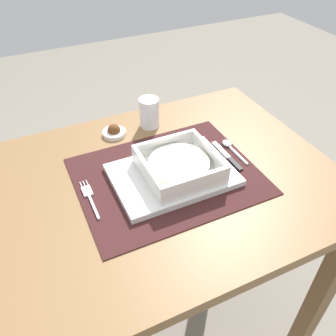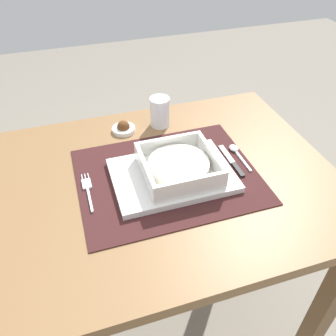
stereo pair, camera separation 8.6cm
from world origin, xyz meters
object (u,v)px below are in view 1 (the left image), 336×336
(porridge_bowl, at_px, (179,166))
(condiment_saucer, at_px, (114,132))
(bread_knife, at_px, (222,160))
(drinking_glass, at_px, (149,114))
(butter_knife, at_px, (228,157))
(dining_table, at_px, (161,212))
(fork, at_px, (89,196))
(spoon, at_px, (229,146))

(porridge_bowl, height_order, condiment_saucer, porridge_bowl)
(bread_knife, distance_m, drinking_glass, 0.27)
(butter_knife, xyz_separation_m, condiment_saucer, (-0.24, 0.24, 0.00))
(dining_table, xyz_separation_m, porridge_bowl, (0.04, -0.02, 0.16))
(dining_table, relative_size, fork, 6.48)
(bread_knife, height_order, drinking_glass, drinking_glass)
(drinking_glass, distance_m, condiment_saucer, 0.12)
(dining_table, distance_m, spoon, 0.26)
(dining_table, distance_m, butter_knife, 0.23)
(dining_table, bearing_deg, spoon, 8.94)
(porridge_bowl, bearing_deg, condiment_saucer, 108.72)
(porridge_bowl, bearing_deg, butter_knife, 4.11)
(spoon, distance_m, butter_knife, 0.05)
(fork, height_order, butter_knife, butter_knife)
(spoon, distance_m, condiment_saucer, 0.33)
(dining_table, relative_size, bread_knife, 6.96)
(butter_knife, bearing_deg, condiment_saucer, 131.81)
(dining_table, relative_size, spoon, 7.71)
(porridge_bowl, bearing_deg, drinking_glass, 83.74)
(porridge_bowl, height_order, fork, porridge_bowl)
(butter_knife, relative_size, condiment_saucer, 2.00)
(drinking_glass, bearing_deg, condiment_saucer, -179.67)
(spoon, height_order, condiment_saucer, condiment_saucer)
(porridge_bowl, xyz_separation_m, spoon, (0.18, 0.05, -0.03))
(drinking_glass, bearing_deg, butter_knife, -62.24)
(porridge_bowl, distance_m, butter_knife, 0.16)
(bread_knife, relative_size, condiment_saucer, 1.87)
(dining_table, xyz_separation_m, bread_knife, (0.17, -0.01, 0.13))
(butter_knife, height_order, bread_knife, same)
(porridge_bowl, relative_size, condiment_saucer, 2.61)
(butter_knife, xyz_separation_m, drinking_glass, (-0.13, 0.24, 0.03))
(fork, height_order, bread_knife, bread_knife)
(spoon, relative_size, bread_knife, 0.90)
(bread_knife, bearing_deg, drinking_glass, 109.11)
(dining_table, height_order, condiment_saucer, condiment_saucer)
(fork, distance_m, bread_knife, 0.35)
(dining_table, height_order, porridge_bowl, porridge_bowl)
(fork, relative_size, condiment_saucer, 2.01)
(spoon, bearing_deg, dining_table, -168.79)
(fork, distance_m, drinking_glass, 0.34)
(dining_table, height_order, butter_knife, butter_knife)
(spoon, distance_m, drinking_glass, 0.25)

